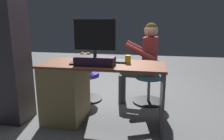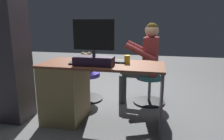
# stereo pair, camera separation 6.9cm
# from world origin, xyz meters

# --- Properties ---
(ground_plane) EXTENTS (10.00, 10.00, 0.00)m
(ground_plane) POSITION_xyz_m (0.00, 0.00, 0.00)
(ground_plane) COLOR #555658
(desk) EXTENTS (1.43, 0.62, 0.74)m
(desk) POSITION_xyz_m (0.37, 0.37, 0.40)
(desk) COLOR brown
(desk) RESTS_ON ground_plane
(monitor) EXTENTS (0.45, 0.21, 0.49)m
(monitor) POSITION_xyz_m (0.05, 0.50, 0.88)
(monitor) COLOR black
(monitor) RESTS_ON desk
(keyboard) EXTENTS (0.42, 0.14, 0.02)m
(keyboard) POSITION_xyz_m (-0.09, 0.28, 0.75)
(keyboard) COLOR black
(keyboard) RESTS_ON desk
(computer_mouse) EXTENTS (0.06, 0.10, 0.04)m
(computer_mouse) POSITION_xyz_m (0.23, 0.30, 0.76)
(computer_mouse) COLOR #2D1F2D
(computer_mouse) RESTS_ON desk
(cup) EXTENTS (0.07, 0.07, 0.10)m
(cup) POSITION_xyz_m (-0.29, 0.32, 0.79)
(cup) COLOR yellow
(cup) RESTS_ON desk
(tv_remote) EXTENTS (0.08, 0.16, 0.02)m
(tv_remote) POSITION_xyz_m (0.34, 0.47, 0.75)
(tv_remote) COLOR black
(tv_remote) RESTS_ON desk
(office_chair_teddy) EXTENTS (0.49, 0.49, 0.44)m
(office_chair_teddy) POSITION_xyz_m (0.44, -0.32, 0.26)
(office_chair_teddy) COLOR black
(office_chair_teddy) RESTS_ON ground_plane
(teddy_bear) EXTENTS (0.23, 0.23, 0.32)m
(teddy_bear) POSITION_xyz_m (0.44, -0.34, 0.58)
(teddy_bear) COLOR #8E7D58
(teddy_bear) RESTS_ON office_chair_teddy
(visitor_chair) EXTENTS (0.48, 0.48, 0.44)m
(visitor_chair) POSITION_xyz_m (-0.53, -0.39, 0.26)
(visitor_chair) COLOR black
(visitor_chair) RESTS_ON ground_plane
(person) EXTENTS (0.57, 0.50, 1.19)m
(person) POSITION_xyz_m (-0.44, -0.39, 0.70)
(person) COLOR maroon
(person) RESTS_ON ground_plane
(equipment_rack) EXTENTS (0.44, 0.36, 1.58)m
(equipment_rack) POSITION_xyz_m (1.15, 0.51, 0.79)
(equipment_rack) COLOR #332F35
(equipment_rack) RESTS_ON ground_plane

